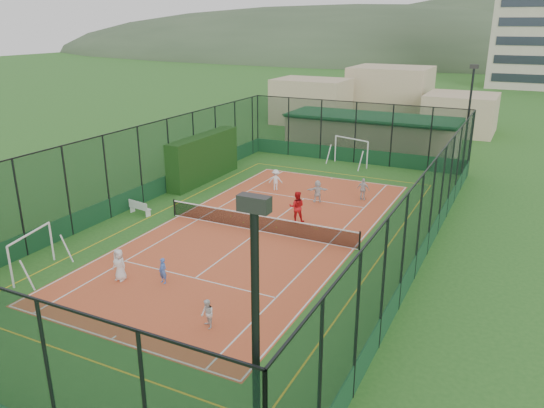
{
  "coord_description": "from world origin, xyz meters",
  "views": [
    {
      "loc": [
        12.79,
        -24.4,
        11.16
      ],
      "look_at": [
        0.09,
        1.4,
        1.2
      ],
      "focal_mm": 35.0,
      "sensor_mm": 36.0,
      "label": 1
    }
  ],
  "objects": [
    {
      "name": "child_far_left",
      "position": [
        -2.52,
        7.29,
        0.74
      ],
      "size": [
        1.07,
        0.83,
        1.46
      ],
      "primitive_type": "imported",
      "rotation": [
        0.0,
        0.0,
        3.48
      ],
      "color": "white",
      "rests_on": "court_slab"
    },
    {
      "name": "child_near_right",
      "position": [
        2.77,
        -9.63,
        0.6
      ],
      "size": [
        0.72,
        0.7,
        1.18
      ],
      "primitive_type": "imported",
      "rotation": [
        0.0,
        0.0,
        -0.64
      ],
      "color": "white",
      "rests_on": "court_slab"
    },
    {
      "name": "child_near_mid",
      "position": [
        -1.02,
        -7.39,
        0.6
      ],
      "size": [
        0.49,
        0.38,
        1.19
      ],
      "primitive_type": "imported",
      "rotation": [
        0.0,
        0.0,
        -0.23
      ],
      "color": "#466CC6",
      "rests_on": "court_slab"
    },
    {
      "name": "clubhouse",
      "position": [
        0.0,
        22.0,
        1.57
      ],
      "size": [
        15.2,
        7.2,
        3.15
      ],
      "primitive_type": null,
      "color": "tan",
      "rests_on": "ground"
    },
    {
      "name": "futsal_goal_near",
      "position": [
        -7.02,
        -9.25,
        0.99
      ],
      "size": [
        3.18,
        1.57,
        1.97
      ],
      "primitive_type": null,
      "rotation": [
        0.0,
        0.0,
        1.8
      ],
      "color": "white",
      "rests_on": "ground"
    },
    {
      "name": "tennis_net",
      "position": [
        0.0,
        0.0,
        0.53
      ],
      "size": [
        11.67,
        0.12,
        1.06
      ],
      "primitive_type": null,
      "color": "black",
      "rests_on": "ground"
    },
    {
      "name": "child_far_right",
      "position": [
        3.56,
        7.88,
        0.74
      ],
      "size": [
        0.88,
        0.42,
        1.46
      ],
      "primitive_type": "imported",
      "rotation": [
        0.0,
        0.0,
        3.07
      ],
      "color": "silver",
      "rests_on": "court_slab"
    },
    {
      "name": "perimeter_fence",
      "position": [
        0.0,
        0.0,
        2.5
      ],
      "size": [
        18.12,
        34.12,
        5.0
      ],
      "primitive_type": null,
      "color": "black",
      "rests_on": "ground"
    },
    {
      "name": "floodlight_se",
      "position": [
        8.6,
        -16.6,
        4.12
      ],
      "size": [
        0.6,
        0.26,
        8.25
      ],
      "primitive_type": null,
      "color": "black",
      "rests_on": "ground"
    },
    {
      "name": "floodlight_ne",
      "position": [
        8.6,
        16.6,
        4.12
      ],
      "size": [
        0.6,
        0.26,
        8.25
      ],
      "primitive_type": null,
      "color": "black",
      "rests_on": "ground"
    },
    {
      "name": "child_far_back",
      "position": [
        1.03,
        6.17,
        0.74
      ],
      "size": [
        1.39,
        1.0,
        1.45
      ],
      "primitive_type": "imported",
      "rotation": [
        0.0,
        0.0,
        3.62
      ],
      "color": "silver",
      "rests_on": "court_slab"
    },
    {
      "name": "white_bench",
      "position": [
        -7.8,
        -0.75,
        0.45
      ],
      "size": [
        1.64,
        0.68,
        0.9
      ],
      "primitive_type": null,
      "rotation": [
        0.0,
        0.0,
        -0.16
      ],
      "color": "white",
      "rests_on": "ground"
    },
    {
      "name": "coach",
      "position": [
        1.28,
        2.26,
        0.94
      ],
      "size": [
        1.1,
        0.99,
        1.86
      ],
      "primitive_type": "imported",
      "rotation": [
        0.0,
        0.0,
        3.52
      ],
      "color": "red",
      "rests_on": "court_slab"
    },
    {
      "name": "ground",
      "position": [
        0.0,
        0.0,
        0.0
      ],
      "size": [
        300.0,
        300.0,
        0.0
      ],
      "primitive_type": "plane",
      "color": "#296020",
      "rests_on": "ground"
    },
    {
      "name": "hedge_left",
      "position": [
        -8.3,
        7.15,
        1.69
      ],
      "size": [
        1.16,
        7.71,
        3.37
      ],
      "primitive_type": "cube",
      "color": "black",
      "rests_on": "ground"
    },
    {
      "name": "futsal_goal_far",
      "position": [
        -0.02,
        16.17,
        1.08
      ],
      "size": [
        3.48,
        2.03,
        2.16
      ],
      "primitive_type": null,
      "rotation": [
        0.0,
        0.0,
        -0.34
      ],
      "color": "white",
      "rests_on": "ground"
    },
    {
      "name": "tennis_balls",
      "position": [
        0.33,
        1.28,
        0.04
      ],
      "size": [
        5.51,
        1.29,
        0.07
      ],
      "color": "#CCE033",
      "rests_on": "court_slab"
    },
    {
      "name": "court_slab",
      "position": [
        0.0,
        0.0,
        0.01
      ],
      "size": [
        11.17,
        23.97,
        0.01
      ],
      "primitive_type": "cube",
      "color": "#C54D2B",
      "rests_on": "ground"
    },
    {
      "name": "distant_hills",
      "position": [
        0.0,
        150.0,
        0.0
      ],
      "size": [
        200.0,
        60.0,
        24.0
      ],
      "primitive_type": null,
      "color": "#384C33",
      "rests_on": "ground"
    },
    {
      "name": "child_near_left",
      "position": [
        -2.95,
        -8.02,
        0.76
      ],
      "size": [
        0.75,
        0.51,
        1.49
      ],
      "primitive_type": "imported",
      "rotation": [
        0.0,
        0.0,
        -0.05
      ],
      "color": "silver",
      "rests_on": "court_slab"
    }
  ]
}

